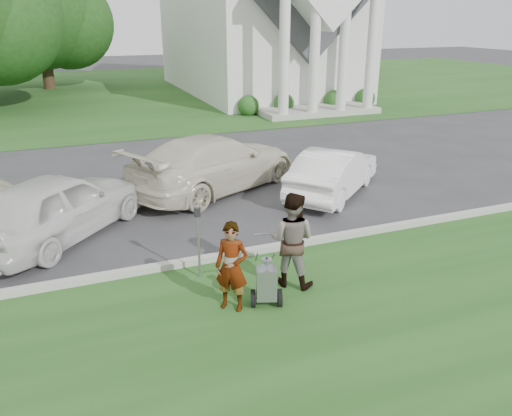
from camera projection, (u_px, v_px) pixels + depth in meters
ground at (266, 265)px, 10.24m from camera, size 120.00×120.00×0.00m
grass_strip at (341, 350)px, 7.63m from camera, size 80.00×7.00×0.01m
church_lawn at (114, 91)px, 33.69m from camera, size 80.00×30.00×0.01m
curb at (256, 251)px, 10.69m from camera, size 80.00×0.18×0.15m
tree_back at (39, 17)px, 33.22m from camera, size 9.61×7.60×8.89m
striping_cart at (267, 284)px, 8.65m from camera, size 0.76×1.15×1.00m
person_left at (232, 268)px, 8.44m from camera, size 0.69×0.66×1.60m
person_right at (291, 240)px, 9.18m from camera, size 1.12×1.11×1.83m
parking_meter_near at (198, 233)px, 9.42m from camera, size 0.11×0.10×1.49m
car_b at (58, 206)px, 11.24m from camera, size 4.43×4.55×1.54m
car_c at (215, 163)px, 14.42m from camera, size 5.95×4.58×1.61m
car_d at (333, 172)px, 14.07m from camera, size 3.98×3.71×1.33m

